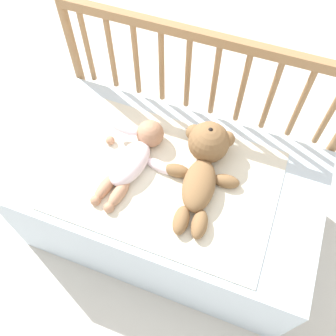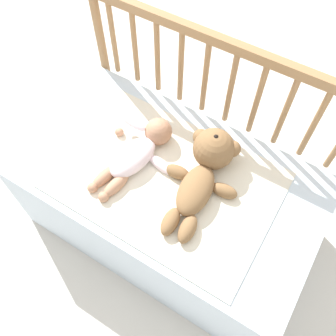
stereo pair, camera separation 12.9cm
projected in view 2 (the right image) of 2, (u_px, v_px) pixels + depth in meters
name	position (u px, v px, depth m)	size (l,w,h in m)	color
ground_plane	(169.00, 224.00, 1.72)	(12.00, 12.00, 0.00)	silver
crib_mattress	(169.00, 202.00, 1.54)	(1.11, 0.63, 0.44)	silver
crib_rail	(217.00, 91.00, 1.39)	(1.11, 0.04, 0.81)	#997047
blanket	(165.00, 179.00, 1.34)	(0.78, 0.53, 0.01)	silver
teddy_bear	(205.00, 167.00, 1.30)	(0.28, 0.43, 0.15)	olive
baby	(138.00, 152.00, 1.36)	(0.30, 0.39, 0.10)	white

